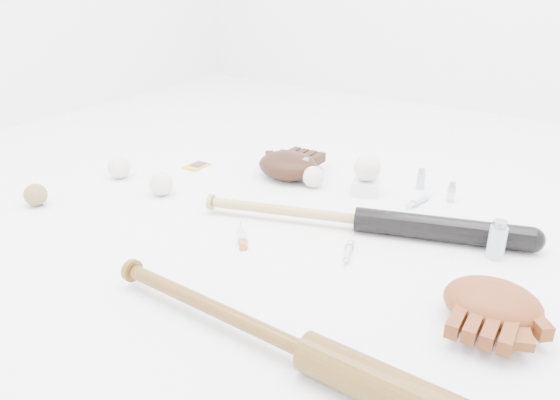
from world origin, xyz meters
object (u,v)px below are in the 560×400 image
Objects in this scene: bat_dark at (359,219)px; pedestal at (366,187)px; bat_wood at (310,353)px; glove_dark at (288,165)px.

pedestal is at bearing 93.07° from bat_dark.
bat_wood is (0.17, -0.53, 0.00)m from bat_dark.
bat_dark is at bearing 109.42° from bat_wood.
bat_wood is at bearing -90.86° from bat_dark.
bat_dark is 3.73× the size of glove_dark.
glove_dark is 3.10× the size of pedestal.
bat_wood is 12.87× the size of pedestal.
pedestal is (-0.26, 0.77, -0.02)m from bat_wood.
glove_dark reaches higher than bat_wood.
bat_dark is 0.56m from bat_wood.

